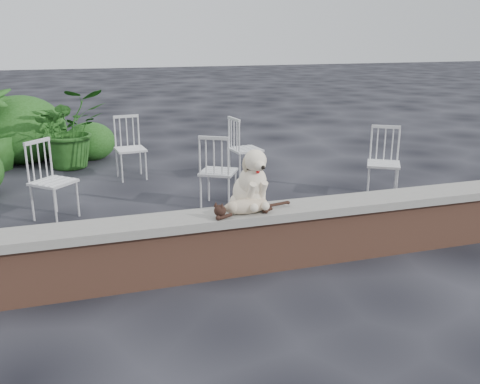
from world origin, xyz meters
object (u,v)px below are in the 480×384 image
object	(u,v)px
chair_c	(218,170)
cat	(246,205)
dog	(249,177)
chair_e	(245,148)
chair_a	(53,181)
chair_d	(384,163)
chair_b	(130,148)
potted_plant_a	(70,128)

from	to	relation	value
chair_c	cat	bearing A→B (deg)	112.29
dog	chair_e	bearing A→B (deg)	66.12
dog	chair_a	distance (m)	2.66
dog	chair_a	xyz separation A→B (m)	(-1.77, 1.94, -0.40)
chair_d	chair_e	size ratio (longest dim) A/B	1.00
chair_a	chair_c	bearing A→B (deg)	-50.08
chair_b	chair_a	xyz separation A→B (m)	(-1.06, -1.55, 0.00)
chair_b	chair_c	bearing A→B (deg)	-67.61
cat	chair_d	distance (m)	3.01
chair_a	potted_plant_a	xyz separation A→B (m)	(0.22, 2.57, 0.18)
cat	chair_e	distance (m)	3.27
dog	chair_a	world-z (taller)	dog
cat	potted_plant_a	world-z (taller)	potted_plant_a
chair_d	potted_plant_a	distance (m)	4.96
chair_e	potted_plant_a	size ratio (longest dim) A/B	0.73
chair_d	chair_c	bearing A→B (deg)	-155.36
chair_c	chair_a	size ratio (longest dim) A/B	1.00
chair_c	chair_e	distance (m)	1.36
cat	chair_c	world-z (taller)	chair_c
chair_b	chair_e	size ratio (longest dim) A/B	1.00
chair_c	chair_b	distance (m)	1.91
dog	potted_plant_a	world-z (taller)	potted_plant_a
dog	chair_c	size ratio (longest dim) A/B	0.62
chair_b	chair_e	distance (m)	1.73
cat	chair_c	xyz separation A→B (m)	(0.28, 1.96, -0.19)
chair_b	chair_a	size ratio (longest dim) A/B	1.00
potted_plant_a	chair_d	bearing A→B (deg)	-36.86
chair_c	chair_e	xyz separation A→B (m)	(0.74, 1.15, 0.00)
chair_c	chair_e	size ratio (longest dim) A/B	1.00
cat	chair_c	distance (m)	1.99
cat	chair_b	bearing A→B (deg)	93.52
chair_b	chair_e	xyz separation A→B (m)	(1.65, -0.53, 0.00)
dog	chair_a	size ratio (longest dim) A/B	0.62
chair_e	chair_a	bearing A→B (deg)	102.77
cat	chair_a	bearing A→B (deg)	122.78
potted_plant_a	chair_a	bearing A→B (deg)	-94.87
chair_a	dog	bearing A→B (deg)	-93.87
chair_b	potted_plant_a	xyz separation A→B (m)	(-0.84, 1.02, 0.18)
chair_e	chair_d	bearing A→B (deg)	-141.76
cat	chair_b	world-z (taller)	chair_b
chair_d	potted_plant_a	size ratio (longest dim) A/B	0.73
dog	chair_d	bearing A→B (deg)	26.18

